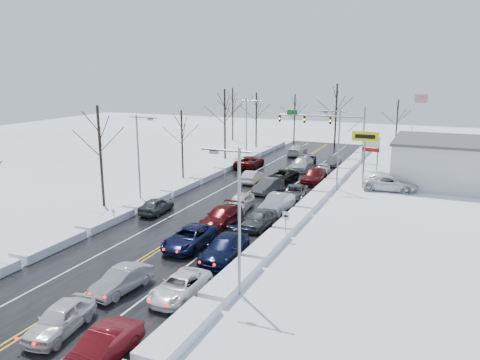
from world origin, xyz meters
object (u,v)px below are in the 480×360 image
at_px(queued_car_0, 62,332).
at_px(oncoming_car_0, 252,182).
at_px(traffic_signal_mast, 330,123).
at_px(flagpole, 414,122).
at_px(tires_plus_sign, 365,140).

xyz_separation_m(queued_car_0, oncoming_car_0, (-3.22, 34.68, 0.00)).
height_order(traffic_signal_mast, flagpole, flagpole).
xyz_separation_m(flagpole, oncoming_car_0, (-16.72, -20.88, -5.93)).
relative_size(traffic_signal_mast, flagpole, 1.33).
xyz_separation_m(tires_plus_sign, queued_car_0, (-8.84, -41.56, -4.99)).
bearing_deg(tires_plus_sign, oncoming_car_0, -150.29).
height_order(tires_plus_sign, oncoming_car_0, tires_plus_sign).
bearing_deg(tires_plus_sign, flagpole, 71.56).
relative_size(flagpole, queued_car_0, 2.21).
xyz_separation_m(traffic_signal_mast, tires_plus_sign, (7.05, -12.00, -0.49)).
height_order(queued_car_0, oncoming_car_0, queued_car_0).
height_order(flagpole, queued_car_0, flagpole).
bearing_deg(oncoming_car_0, queued_car_0, 91.54).
xyz_separation_m(traffic_signal_mast, queued_car_0, (-1.78, -53.55, -5.48)).
bearing_deg(oncoming_car_0, tires_plus_sign, -154.05).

